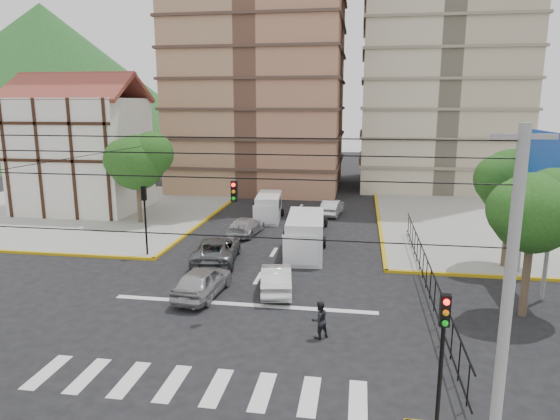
% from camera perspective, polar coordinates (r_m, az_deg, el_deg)
% --- Properties ---
extents(ground, '(160.00, 160.00, 0.00)m').
position_cam_1_polar(ground, '(23.64, -4.97, -11.82)').
color(ground, black).
rests_on(ground, ground).
extents(sidewalk_nw, '(26.00, 26.00, 0.15)m').
position_cam_1_polar(sidewalk_nw, '(49.10, -22.21, 0.05)').
color(sidewalk_nw, gray).
rests_on(sidewalk_nw, ground).
extents(sidewalk_ne, '(26.00, 26.00, 0.15)m').
position_cam_1_polar(sidewalk_ne, '(44.48, 28.08, -1.67)').
color(sidewalk_ne, gray).
rests_on(sidewalk_ne, ground).
extents(crosswalk_stripes, '(12.00, 2.40, 0.01)m').
position_cam_1_polar(crosswalk_stripes, '(18.54, -9.73, -19.15)').
color(crosswalk_stripes, silver).
rests_on(crosswalk_stripes, ground).
extents(stop_line, '(13.00, 0.40, 0.01)m').
position_cam_1_polar(stop_line, '(24.71, -4.28, -10.71)').
color(stop_line, silver).
rests_on(stop_line, ground).
extents(tudor_building, '(10.80, 8.05, 12.23)m').
position_cam_1_polar(tudor_building, '(47.85, -21.68, 6.08)').
color(tudor_building, silver).
rests_on(tudor_building, ground).
extents(distant_hill, '(70.00, 70.00, 28.00)m').
position_cam_1_polar(distant_hill, '(109.25, -25.13, 13.33)').
color(distant_hill, '#1C4A18').
rests_on(distant_hill, ground).
extents(park_fence, '(0.10, 22.50, 1.66)m').
position_cam_1_polar(park_fence, '(27.41, 16.30, -8.84)').
color(park_fence, black).
rests_on(park_fence, ground).
extents(billboard, '(0.36, 6.20, 8.10)m').
position_cam_1_polar(billboard, '(28.63, 27.55, 3.56)').
color(billboard, slate).
rests_on(billboard, ground).
extents(tree_park_a, '(4.41, 3.60, 6.83)m').
position_cam_1_polar(tree_park_a, '(24.62, 27.14, 0.08)').
color(tree_park_a, '#473828').
rests_on(tree_park_a, ground).
extents(tree_park_c, '(4.65, 3.80, 7.25)m').
position_cam_1_polar(tree_park_c, '(31.46, 25.13, 3.22)').
color(tree_park_c, '#473828').
rests_on(tree_park_c, ground).
extents(tree_tudor, '(5.39, 4.40, 7.43)m').
position_cam_1_polar(tree_tudor, '(41.03, -15.92, 5.56)').
color(tree_tudor, '#473828').
rests_on(tree_tudor, ground).
extents(traffic_light_se, '(0.28, 0.22, 4.40)m').
position_cam_1_polar(traffic_light_se, '(14.83, 18.07, -14.36)').
color(traffic_light_se, black).
rests_on(traffic_light_se, ground).
extents(traffic_light_nw, '(0.28, 0.22, 4.40)m').
position_cam_1_polar(traffic_light_nw, '(32.27, -15.20, 0.13)').
color(traffic_light_nw, black).
rests_on(traffic_light_nw, ground).
extents(traffic_light_hanging, '(18.00, 9.12, 0.92)m').
position_cam_1_polar(traffic_light_hanging, '(19.99, -6.69, 1.45)').
color(traffic_light_hanging, black).
rests_on(traffic_light_hanging, ground).
extents(utility_pole_se, '(1.40, 0.28, 9.00)m').
position_cam_1_polar(utility_pole_se, '(13.35, 24.49, -10.13)').
color(utility_pole_se, slate).
rests_on(utility_pole_se, ground).
extents(van_right_lane, '(2.63, 5.86, 2.58)m').
position_cam_1_polar(van_right_lane, '(31.69, 2.86, -3.12)').
color(van_right_lane, silver).
rests_on(van_right_lane, ground).
extents(van_left_lane, '(2.32, 4.94, 2.15)m').
position_cam_1_polar(van_left_lane, '(41.39, -1.35, 0.22)').
color(van_left_lane, silver).
rests_on(van_left_lane, ground).
extents(car_silver_front_left, '(2.24, 4.68, 1.54)m').
position_cam_1_polar(car_silver_front_left, '(25.70, -8.85, -8.06)').
color(car_silver_front_left, '#A7A6AA').
rests_on(car_silver_front_left, ground).
extents(car_white_front_right, '(2.24, 4.54, 1.43)m').
position_cam_1_polar(car_white_front_right, '(25.97, -0.45, -7.83)').
color(car_white_front_right, white).
rests_on(car_white_front_right, ground).
extents(car_grey_mid_left, '(3.21, 5.75, 1.52)m').
position_cam_1_polar(car_grey_mid_left, '(31.03, -7.25, -4.49)').
color(car_grey_mid_left, '#5A5E62').
rests_on(car_grey_mid_left, ground).
extents(car_silver_rear_left, '(2.32, 4.66, 1.30)m').
position_cam_1_polar(car_silver_rear_left, '(37.05, -3.94, -1.86)').
color(car_silver_rear_left, silver).
rests_on(car_silver_rear_left, ground).
extents(car_darkgrey_mid_right, '(2.14, 4.24, 1.38)m').
position_cam_1_polar(car_darkgrey_mid_right, '(38.41, 3.88, -1.29)').
color(car_darkgrey_mid_right, black).
rests_on(car_darkgrey_mid_right, ground).
extents(car_white_rear_right, '(1.96, 4.26, 1.36)m').
position_cam_1_polar(car_white_rear_right, '(43.71, 5.95, 0.30)').
color(car_white_rear_right, silver).
rests_on(car_white_rear_right, ground).
extents(pedestrian_crosswalk, '(0.98, 0.95, 1.60)m').
position_cam_1_polar(pedestrian_crosswalk, '(21.18, 4.53, -12.40)').
color(pedestrian_crosswalk, black).
rests_on(pedestrian_crosswalk, ground).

